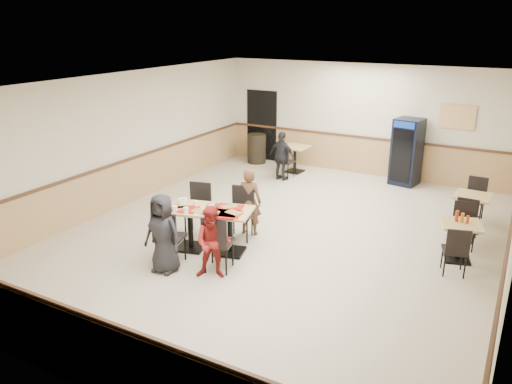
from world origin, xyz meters
The scene contains 20 objects.
ground centered at (0.00, 0.00, 0.00)m, with size 10.00×10.00×0.00m, color beige.
room_shell centered at (1.78, 2.55, 0.58)m, with size 10.00×10.00×10.00m.
main_table centered at (-0.87, -1.20, 0.55)m, with size 1.69×1.13×0.83m.
main_chairs centered at (-0.92, -1.21, 0.52)m, with size 1.78×2.09×1.05m.
diner_woman_left centered at (-1.11, -2.23, 0.69)m, with size 0.67×0.44×1.38m, color black.
diner_woman_right centered at (-0.26, -2.01, 0.62)m, with size 0.60×0.47×1.24m, color maroon.
diner_man_opposite centered at (-0.62, -0.17, 0.68)m, with size 0.49×0.32×1.36m, color brown.
lone_diner centered at (-1.62, 3.36, 0.66)m, with size 0.77×0.32×1.31m, color black.
tabletop_clutter centered at (-0.85, -1.28, 0.85)m, with size 1.39×0.93×0.12m.
side_table_near centered at (3.21, 0.60, 0.47)m, with size 0.81×0.81×0.71m.
side_table_near_chair_south centered at (3.21, 0.03, 0.45)m, with size 0.41×0.41×0.90m, color black, non-canonical shape.
side_table_near_chair_north centered at (3.21, 1.16, 0.45)m, with size 0.41×0.41×0.90m, color black, non-canonical shape.
side_table_far centered at (3.21, 2.19, 0.49)m, with size 0.72×0.72×0.74m.
side_table_far_chair_south centered at (3.21, 1.60, 0.47)m, with size 0.43×0.43×0.93m, color black, non-canonical shape.
side_table_far_chair_north centered at (3.21, 2.78, 0.47)m, with size 0.43×0.43×0.93m, color black, non-canonical shape.
condiment_caddy centered at (3.18, 0.65, 0.80)m, with size 0.23×0.06×0.20m.
back_table centered at (-1.62, 4.20, 0.50)m, with size 0.75×0.75×0.74m.
back_table_chair_lone centered at (-1.62, 3.60, 0.47)m, with size 0.44×0.44×0.94m, color black, non-canonical shape.
pepsi_cooler centered at (1.34, 4.59, 0.86)m, with size 0.75×0.76×1.72m.
trash_bin centered at (-3.04, 4.55, 0.43)m, with size 0.55×0.55×0.87m, color black.
Camera 1 is at (3.93, -8.18, 4.05)m, focal length 35.00 mm.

